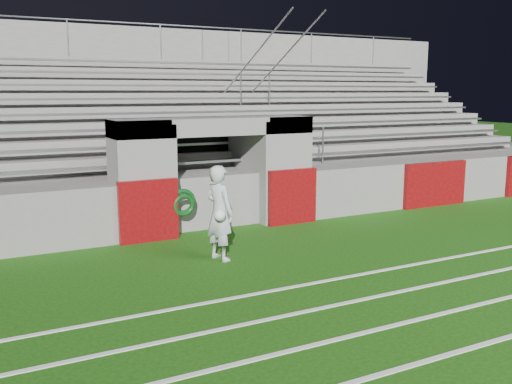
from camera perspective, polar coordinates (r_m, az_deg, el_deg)
ground at (r=10.69m, az=3.59°, el=-7.40°), size 90.00×90.00×0.00m
stadium_structure at (r=17.57m, az=-10.05°, el=4.31°), size 26.00×8.48×5.42m
goalkeeper_with_ball at (r=10.87m, az=-3.66°, el=-2.10°), size 0.60×0.81×1.83m
hose_coil at (r=12.63m, az=-7.28°, el=-1.12°), size 0.59×0.15×0.61m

